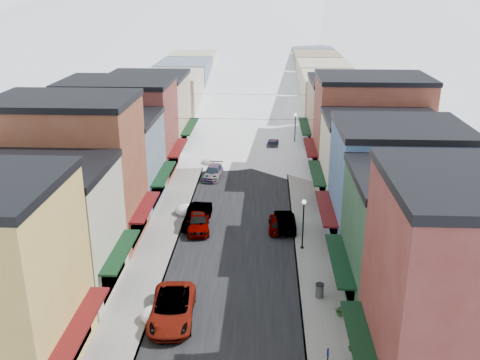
# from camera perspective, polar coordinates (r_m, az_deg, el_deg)

# --- Properties ---
(road) EXTENTS (10.00, 160.00, 0.01)m
(road) POSITION_cam_1_polar(r_m,az_deg,el_deg) (83.22, 1.08, 5.57)
(road) COLOR black
(road) RESTS_ON ground
(sidewalk_left) EXTENTS (3.20, 160.00, 0.15)m
(sidewalk_left) POSITION_cam_1_polar(r_m,az_deg,el_deg) (83.66, -3.47, 5.67)
(sidewalk_left) COLOR gray
(sidewalk_left) RESTS_ON ground
(sidewalk_right) EXTENTS (3.20, 160.00, 0.15)m
(sidewalk_right) POSITION_cam_1_polar(r_m,az_deg,el_deg) (83.27, 5.64, 5.54)
(sidewalk_right) COLOR gray
(sidewalk_right) RESTS_ON ground
(curb_left) EXTENTS (0.10, 160.00, 0.15)m
(curb_left) POSITION_cam_1_polar(r_m,az_deg,el_deg) (83.51, -2.40, 5.66)
(curb_left) COLOR slate
(curb_left) RESTS_ON ground
(curb_right) EXTENTS (0.10, 160.00, 0.15)m
(curb_right) POSITION_cam_1_polar(r_m,az_deg,el_deg) (83.21, 4.57, 5.56)
(curb_right) COLOR slate
(curb_right) RESTS_ON ground
(bldg_l_cream) EXTENTS (11.30, 8.20, 9.50)m
(bldg_l_cream) POSITION_cam_1_polar(r_m,az_deg,el_deg) (39.90, -20.57, -4.95)
(bldg_l_cream) COLOR #B8B194
(bldg_l_cream) RESTS_ON ground
(bldg_l_brick_near) EXTENTS (12.30, 8.20, 12.50)m
(bldg_l_brick_near) POSITION_cam_1_polar(r_m,az_deg,el_deg) (46.43, -17.64, 0.87)
(bldg_l_brick_near) COLOR brown
(bldg_l_brick_near) RESTS_ON ground
(bldg_l_grayblue) EXTENTS (11.30, 9.20, 9.00)m
(bldg_l_grayblue) POSITION_cam_1_polar(r_m,az_deg,el_deg) (54.44, -13.99, 2.06)
(bldg_l_grayblue) COLOR slate
(bldg_l_grayblue) RESTS_ON ground
(bldg_l_brick_far) EXTENTS (13.30, 9.20, 11.00)m
(bldg_l_brick_far) POSITION_cam_1_polar(r_m,az_deg,el_deg) (62.75, -12.67, 5.47)
(bldg_l_brick_far) COLOR maroon
(bldg_l_brick_far) RESTS_ON ground
(bldg_l_tan) EXTENTS (11.30, 11.20, 10.00)m
(bldg_l_tan) POSITION_cam_1_polar(r_m,az_deg,el_deg) (72.06, -9.83, 7.10)
(bldg_l_tan) COLOR tan
(bldg_l_tan) RESTS_ON ground
(bldg_r_green) EXTENTS (11.30, 9.20, 9.50)m
(bldg_r_green) POSITION_cam_1_polar(r_m,az_deg,el_deg) (37.83, 19.18, -6.16)
(bldg_r_green) COLOR #21462D
(bldg_r_green) RESTS_ON ground
(bldg_r_blue) EXTENTS (11.30, 9.20, 10.50)m
(bldg_r_blue) POSITION_cam_1_polar(r_m,az_deg,el_deg) (45.64, 16.30, -0.65)
(bldg_r_blue) COLOR #416394
(bldg_r_blue) RESTS_ON ground
(bldg_r_cream) EXTENTS (12.30, 9.20, 9.00)m
(bldg_r_cream) POSITION_cam_1_polar(r_m,az_deg,el_deg) (54.28, 14.68, 1.94)
(bldg_r_cream) COLOR beige
(bldg_r_cream) RESTS_ON ground
(bldg_r_brick_far) EXTENTS (13.30, 9.20, 11.50)m
(bldg_r_brick_far) POSITION_cam_1_polar(r_m,az_deg,el_deg) (62.53, 13.66, 5.58)
(bldg_r_brick_far) COLOR brown
(bldg_r_brick_far) RESTS_ON ground
(bldg_r_tan) EXTENTS (11.30, 11.20, 9.50)m
(bldg_r_tan) POSITION_cam_1_polar(r_m,az_deg,el_deg) (72.18, 11.42, 6.82)
(bldg_r_tan) COLOR tan
(bldg_r_tan) RESTS_ON ground
(distant_blocks) EXTENTS (34.00, 55.00, 8.00)m
(distant_blocks) POSITION_cam_1_polar(r_m,az_deg,el_deg) (104.94, 1.50, 10.82)
(distant_blocks) COLOR gray
(distant_blocks) RESTS_ON ground
(overhead_cables) EXTENTS (16.40, 15.04, 0.04)m
(overhead_cables) POSITION_cam_1_polar(r_m,az_deg,el_deg) (69.64, 0.78, 7.95)
(overhead_cables) COLOR black
(overhead_cables) RESTS_ON ground
(car_white_suv) EXTENTS (3.16, 6.23, 1.69)m
(car_white_suv) POSITION_cam_1_polar(r_m,az_deg,el_deg) (36.24, -7.26, -13.45)
(car_white_suv) COLOR #B9BABB
(car_white_suv) RESTS_ON ground
(car_silver_sedan) EXTENTS (2.56, 5.12, 1.68)m
(car_silver_sedan) POSITION_cam_1_polar(r_m,az_deg,el_deg) (48.26, -4.49, -4.40)
(car_silver_sedan) COLOR gray
(car_silver_sedan) RESTS_ON ground
(car_dark_hatch) EXTENTS (2.26, 5.33, 1.71)m
(car_dark_hatch) POSITION_cam_1_polar(r_m,az_deg,el_deg) (49.29, -4.56, -3.84)
(car_dark_hatch) COLOR black
(car_dark_hatch) RESTS_ON ground
(car_silver_wagon) EXTENTS (2.22, 4.77, 1.35)m
(car_silver_wagon) POSITION_cam_1_polar(r_m,az_deg,el_deg) (61.20, -2.88, 0.85)
(car_silver_wagon) COLOR #9A9CA2
(car_silver_wagon) RESTS_ON ground
(car_green_sedan) EXTENTS (1.93, 4.71, 1.52)m
(car_green_sedan) POSITION_cam_1_polar(r_m,az_deg,el_deg) (48.53, 4.81, -4.37)
(car_green_sedan) COLOR black
(car_green_sedan) RESTS_ON ground
(car_gray_suv) EXTENTS (1.64, 4.06, 1.38)m
(car_gray_suv) POSITION_cam_1_polar(r_m,az_deg,el_deg) (48.31, 4.06, -4.55)
(car_gray_suv) COLOR gray
(car_gray_suv) RESTS_ON ground
(car_black_sedan) EXTENTS (2.32, 4.98, 1.41)m
(car_black_sedan) POSITION_cam_1_polar(r_m,az_deg,el_deg) (72.13, 3.58, 3.84)
(car_black_sedan) COLOR black
(car_black_sedan) RESTS_ON ground
(car_lane_silver) EXTENTS (2.29, 4.78, 1.57)m
(car_lane_silver) POSITION_cam_1_polar(r_m,az_deg,el_deg) (82.96, -0.31, 6.09)
(car_lane_silver) COLOR #AEB0B7
(car_lane_silver) RESTS_ON ground
(car_lane_white) EXTENTS (2.91, 5.60, 1.51)m
(car_lane_white) POSITION_cam_1_polar(r_m,az_deg,el_deg) (88.35, 2.60, 6.91)
(car_lane_white) COLOR silver
(car_lane_white) RESTS_ON ground
(trash_can) EXTENTS (0.61, 0.61, 1.04)m
(trash_can) POSITION_cam_1_polar(r_m,az_deg,el_deg) (38.56, 8.49, -11.57)
(trash_can) COLOR #525456
(trash_can) RESTS_ON sidewalk_right
(streetlamp_near) EXTENTS (0.36, 0.36, 4.33)m
(streetlamp_near) POSITION_cam_1_polar(r_m,az_deg,el_deg) (44.04, 6.78, -4.05)
(streetlamp_near) COLOR black
(streetlamp_near) RESTS_ON sidewalk_right
(streetlamp_far) EXTENTS (0.41, 0.41, 4.96)m
(streetlamp_far) POSITION_cam_1_polar(r_m,az_deg,el_deg) (70.96, 5.90, 5.66)
(streetlamp_far) COLOR black
(streetlamp_far) RESTS_ON sidewalk_right
(planter_near) EXTENTS (0.78, 0.73, 0.69)m
(planter_near) POSITION_cam_1_polar(r_m,az_deg,el_deg) (36.96, 10.58, -13.57)
(planter_near) COLOR #2E612B
(planter_near) RESTS_ON sidewalk_right
(planter_far) EXTENTS (0.39, 0.39, 0.55)m
(planter_far) POSITION_cam_1_polar(r_m,az_deg,el_deg) (34.13, 11.73, -16.97)
(planter_far) COLOR #2F4D23
(planter_far) RESTS_ON sidewalk_right
(snow_pile_near) EXTENTS (2.49, 2.73, 1.05)m
(snow_pile_near) POSITION_cam_1_polar(r_m,az_deg,el_deg) (36.41, -8.53, -13.98)
(snow_pile_near) COLOR white
(snow_pile_near) RESTS_ON ground
(snow_pile_mid) EXTENTS (2.45, 2.71, 1.03)m
(snow_pile_mid) POSITION_cam_1_polar(r_m,az_deg,el_deg) (51.60, -5.55, -3.19)
(snow_pile_mid) COLOR white
(snow_pile_mid) RESTS_ON ground
(snow_pile_far) EXTENTS (2.11, 2.50, 0.89)m
(snow_pile_far) POSITION_cam_1_polar(r_m,az_deg,el_deg) (65.74, -3.16, 1.98)
(snow_pile_far) COLOR white
(snow_pile_far) RESTS_ON ground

